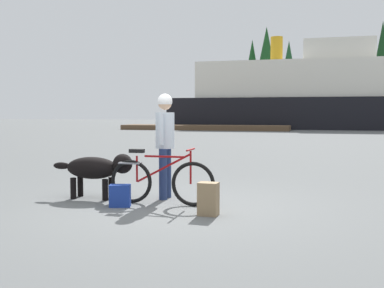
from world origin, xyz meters
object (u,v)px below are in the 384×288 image
Objects in this scene: bicycle at (161,181)px; person_cyclist at (165,135)px; backpack at (208,199)px; ferry_boat at (310,96)px; handbag_pannier at (120,196)px; dog at (97,168)px.

person_cyclist is at bearing 100.86° from bicycle.
ferry_boat is at bearing 88.72° from backpack.
handbag_pannier is 36.87m from ferry_boat.
bicycle reaches higher than handbag_pannier.
person_cyclist is 1.33m from handbag_pannier.
backpack is (0.91, -0.56, -0.15)m from bicycle.
ferry_boat is (2.95, 36.16, 2.37)m from dog.
bicycle is 0.07× the size of ferry_boat.
bicycle is 0.98× the size of person_cyclist.
backpack is at bearing -47.04° from person_cyclist.
person_cyclist is 0.07× the size of ferry_boat.
bicycle is at bearing -79.14° from person_cyclist.
backpack is at bearing -31.55° from bicycle.
ferry_boat is at bearing 87.07° from person_cyclist.
backpack is (2.13, -0.76, -0.28)m from dog.
bicycle reaches higher than backpack.
person_cyclist is at bearing -92.93° from ferry_boat.
bicycle is at bearing 148.45° from backpack.
person_cyclist reaches higher than backpack.
dog reaches higher than backpack.
person_cyclist reaches higher than dog.
person_cyclist is at bearing 132.96° from backpack.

